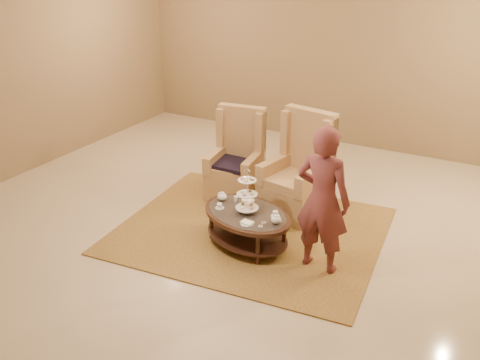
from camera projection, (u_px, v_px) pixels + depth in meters
The scene contains 8 objects.
ground at pixel (235, 238), 6.69m from camera, with size 8.00×8.00×0.00m, color #C2AE90.
ceiling at pixel (235, 238), 6.69m from camera, with size 8.00×8.00×0.02m, color silver.
wall_back at pixel (348, 46), 9.18m from camera, with size 8.00×0.04×3.50m, color olive.
rug at pixel (251, 230), 6.85m from camera, with size 3.45×2.96×0.02m.
tea_table at pixel (247, 218), 6.39m from camera, with size 1.41×1.18×1.01m.
armchair_left at pixel (237, 167), 7.69m from camera, with size 0.78×0.80×1.28m.
armchair_right at pixel (299, 180), 7.18m from camera, with size 0.89×0.91×1.40m.
person at pixel (323, 200), 5.74m from camera, with size 0.65×0.45×1.70m.
Camera 1 is at (2.84, -5.07, 3.38)m, focal length 40.00 mm.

